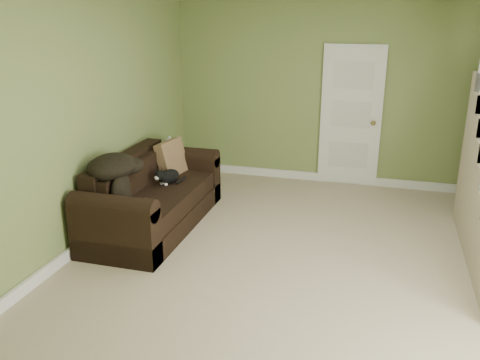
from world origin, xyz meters
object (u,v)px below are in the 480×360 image
Objects in this scene: cat at (168,177)px; sofa at (151,200)px; banana at (139,201)px; side_table at (176,175)px.

sofa is at bearing -98.68° from cat.
sofa is 4.48× the size of cat.
cat reaches higher than banana.
sofa reaches higher than cat.
banana is (0.20, -1.49, 0.18)m from side_table.
sofa is 2.62× the size of side_table.
banana is (-0.04, -0.70, -0.06)m from cat.
banana is at bearing -82.37° from side_table.
sofa is at bearing -83.50° from side_table.
side_table reaches higher than banana.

